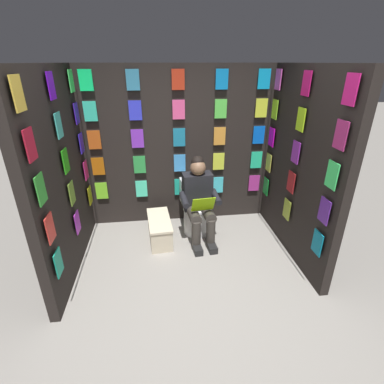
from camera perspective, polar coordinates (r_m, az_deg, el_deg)
ground_plane at (r=3.20m, az=0.95°, el=-22.14°), size 30.00×30.00×0.00m
display_wall_back at (r=4.28m, az=-2.62°, el=8.73°), size 2.80×0.14×2.32m
display_wall_left at (r=3.74m, az=20.72°, el=4.80°), size 0.14×1.89×2.32m
display_wall_right at (r=3.49m, az=-24.69°, el=2.75°), size 0.14×1.89×2.32m
toilet at (r=4.23m, az=0.72°, el=-3.63°), size 0.42×0.57×0.77m
person_reading at (r=3.91m, az=1.44°, el=-1.63°), size 0.55×0.71×1.19m
comic_longbox_near at (r=4.10m, az=-6.46°, el=-7.38°), size 0.36×0.73×0.33m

